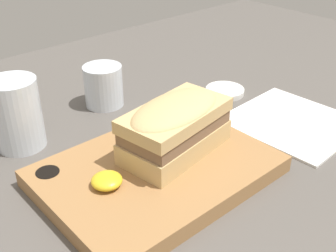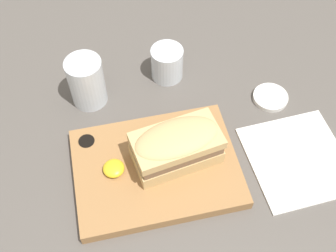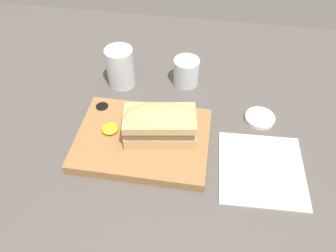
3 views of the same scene
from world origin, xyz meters
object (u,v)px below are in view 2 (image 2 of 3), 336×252
sandwich (177,145)px  condiment_dish (270,98)px  water_glass (87,84)px  napkin (298,159)px  serving_board (156,168)px  wine_glass (167,64)px

sandwich → condiment_dish: (22.73, 10.96, -6.04)cm
water_glass → condiment_dish: water_glass is taller
napkin → condiment_dish: (0.11, 14.98, 0.31)cm
serving_board → sandwich: (3.99, 0.63, 5.36)cm
serving_board → sandwich: size_ratio=1.80×
wine_glass → napkin: bearing=-53.5°
sandwich → napkin: size_ratio=0.84×
serving_board → sandwich: bearing=9.0°
sandwich → wine_glass: size_ratio=2.26×
water_glass → wine_glass: size_ratio=1.47×
serving_board → condiment_dish: serving_board is taller
wine_glass → sandwich: bearing=-98.2°
water_glass → napkin: size_ratio=0.55×
sandwich → condiment_dish: bearing=25.7°
napkin → condiment_dish: 14.98cm
serving_board → napkin: serving_board is taller
water_glass → napkin: bearing=-32.5°
sandwich → napkin: 23.84cm
sandwich → wine_glass: bearing=81.8°
wine_glass → serving_board: bearing=-107.5°
water_glass → condiment_dish: (36.55, -8.24, -4.14)cm
water_glass → wine_glass: bearing=10.1°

